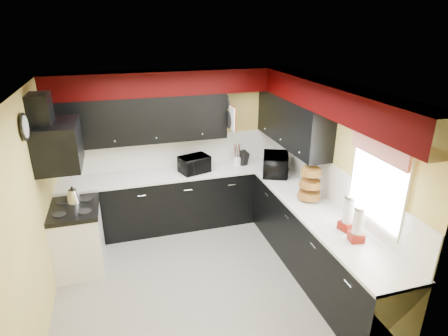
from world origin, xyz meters
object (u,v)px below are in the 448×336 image
toaster_oven (195,164)px  knife_block (243,158)px  utensil_crock (237,161)px  kettle (73,196)px  microwave (276,164)px

toaster_oven → knife_block: toaster_oven is taller
utensil_crock → kettle: kettle is taller
utensil_crock → knife_block: knife_block is taller
toaster_oven → microwave: microwave is taller
knife_block → kettle: 2.67m
toaster_oven → knife_block: bearing=-13.0°
microwave → utensil_crock: size_ratio=4.10×
utensil_crock → microwave: bearing=-49.9°
knife_block → kettle: bearing=175.9°
toaster_oven → knife_block: (0.84, 0.07, -0.01)m
knife_block → toaster_oven: bearing=168.0°
utensil_crock → kettle: size_ratio=0.71×
utensil_crock → knife_block: size_ratio=0.58×
toaster_oven → utensil_crock: bearing=-9.7°
toaster_oven → microwave: bearing=-37.7°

